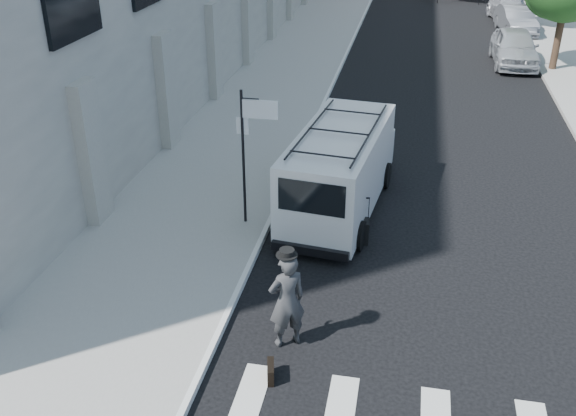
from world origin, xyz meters
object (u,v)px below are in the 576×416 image
at_px(briefcase, 271,372).
at_px(parked_car_c, 510,9).
at_px(parked_car_a, 515,47).
at_px(suitcase, 363,231).
at_px(businessman, 287,301).
at_px(cargo_van, 341,168).
at_px(parked_car_b, 516,20).

xyz_separation_m(briefcase, parked_car_c, (7.54, 33.47, 0.56)).
bearing_deg(parked_car_c, parked_car_a, -102.31).
bearing_deg(parked_car_c, suitcase, -110.19).
bearing_deg(briefcase, businessman, 72.29).
xyz_separation_m(businessman, suitcase, (1.10, 4.17, -0.70)).
distance_m(suitcase, cargo_van, 2.08).
relative_size(businessman, parked_car_c, 0.40).
relative_size(cargo_van, parked_car_a, 1.27).
bearing_deg(suitcase, parked_car_a, 67.83).
height_order(suitcase, cargo_van, cargo_van).
bearing_deg(businessman, parked_car_b, -137.92).
bearing_deg(briefcase, parked_car_a, 61.24).
distance_m(businessman, parked_car_c, 33.27).
height_order(businessman, cargo_van, cargo_van).
xyz_separation_m(cargo_van, parked_car_b, (7.15, 23.16, -0.43)).
relative_size(parked_car_b, parked_car_c, 0.91).
distance_m(businessman, parked_car_a, 23.05).
xyz_separation_m(businessman, briefcase, (-0.09, -1.05, -0.83)).
bearing_deg(suitcase, businessman, -110.02).
distance_m(briefcase, parked_car_b, 31.01).
relative_size(briefcase, parked_car_c, 0.09).
height_order(parked_car_a, parked_car_b, parked_car_a).
bearing_deg(briefcase, parked_car_b, 63.26).
distance_m(briefcase, suitcase, 5.35).
relative_size(cargo_van, parked_car_b, 1.36).
height_order(businessman, parked_car_c, businessman).
bearing_deg(parked_car_a, parked_car_b, 82.37).
height_order(businessman, suitcase, businessman).
relative_size(cargo_van, parked_car_c, 1.23).
bearing_deg(parked_car_a, businessman, -107.15).
distance_m(cargo_van, parked_car_b, 24.24).
height_order(briefcase, suitcase, suitcase).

